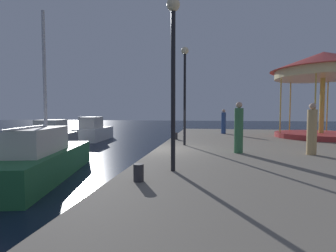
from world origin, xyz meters
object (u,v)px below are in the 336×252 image
object	(u,v)px
person_near_carousel	(239,129)
person_far_corner	(312,130)
lamp_post_near_edge	(173,55)
bollard_north	(176,136)
sailboat_green	(40,159)
lamp_post_mid_promenade	(185,79)
carousel	(323,74)
person_mid_promenade	(224,122)
motorboat_grey	(51,139)
motorboat_white	(94,131)
bollard_center	(139,173)

from	to	relation	value
person_near_carousel	person_far_corner	distance (m)	2.65
lamp_post_near_edge	bollard_north	size ratio (longest dim) A/B	11.47
sailboat_green	person_near_carousel	size ratio (longest dim) A/B	3.22
lamp_post_mid_promenade	bollard_north	size ratio (longest dim) A/B	11.72
lamp_post_near_edge	sailboat_green	bearing A→B (deg)	164.54
carousel	sailboat_green	bearing A→B (deg)	-145.56
sailboat_green	person_mid_promenade	xyz separation A→B (m)	(7.06, 10.90, 0.94)
sailboat_green	lamp_post_mid_promenade	size ratio (longest dim) A/B	1.37
motorboat_grey	bollard_north	distance (m)	7.80
motorboat_white	sailboat_green	world-z (taller)	sailboat_green
sailboat_green	person_far_corner	distance (m)	10.01
motorboat_grey	person_mid_promenade	size ratio (longest dim) A/B	2.49
lamp_post_mid_promenade	bollard_north	bearing A→B (deg)	106.80
bollard_north	person_far_corner	xyz separation A→B (m)	(5.72, -4.48, 0.71)
bollard_north	lamp_post_mid_promenade	bearing A→B (deg)	-73.20
carousel	person_far_corner	xyz separation A→B (m)	(-3.15, -6.84, -3.04)
motorboat_grey	person_mid_promenade	distance (m)	11.85
person_near_carousel	sailboat_green	bearing A→B (deg)	-164.32
carousel	person_far_corner	distance (m)	8.12
motorboat_grey	lamp_post_near_edge	xyz separation A→B (m)	(8.75, -7.51, 3.19)
motorboat_white	carousel	xyz separation A→B (m)	(16.65, -3.09, 4.00)
lamp_post_near_edge	bollard_center	xyz separation A→B (m)	(-0.64, -1.12, -2.91)
bollard_center	person_near_carousel	distance (m)	5.33
lamp_post_mid_promenade	bollard_north	distance (m)	3.99
sailboat_green	person_near_carousel	distance (m)	7.45
motorboat_white	lamp_post_mid_promenade	size ratio (longest dim) A/B	1.02
carousel	motorboat_grey	bearing A→B (deg)	-170.73
motorboat_white	person_mid_promenade	bearing A→B (deg)	-5.49
lamp_post_mid_promenade	bollard_center	bearing A→B (deg)	-94.01
lamp_post_near_edge	person_far_corner	distance (m)	6.25
motorboat_white	motorboat_grey	size ratio (longest dim) A/B	1.06
lamp_post_mid_promenade	sailboat_green	bearing A→B (deg)	-140.63
person_mid_promenade	person_near_carousel	bearing A→B (deg)	-89.68
motorboat_white	person_mid_promenade	size ratio (longest dim) A/B	2.64
person_near_carousel	person_mid_promenade	world-z (taller)	person_near_carousel
bollard_center	motorboat_white	bearing A→B (deg)	119.26
person_mid_promenade	sailboat_green	bearing A→B (deg)	-122.91
person_near_carousel	motorboat_white	bearing A→B (deg)	137.47
person_mid_promenade	motorboat_grey	bearing A→B (deg)	-156.17
bollard_center	lamp_post_mid_promenade	bearing A→B (deg)	85.99
person_far_corner	bollard_north	bearing A→B (deg)	141.91
motorboat_white	person_mid_promenade	world-z (taller)	person_mid_promenade
carousel	lamp_post_near_edge	world-z (taller)	carousel
motorboat_white	lamp_post_near_edge	xyz separation A→B (m)	(8.74, -13.33, 3.16)
carousel	person_mid_promenade	xyz separation A→B (m)	(-5.85, 2.05, -3.10)
person_near_carousel	person_mid_promenade	size ratio (longest dim) A/B	1.10
person_near_carousel	person_far_corner	world-z (taller)	person_near_carousel
person_near_carousel	person_far_corner	size ratio (longest dim) A/B	1.03
motorboat_grey	bollard_north	xyz separation A→B (m)	(7.79, 0.37, 0.28)
carousel	lamp_post_mid_promenade	world-z (taller)	carousel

